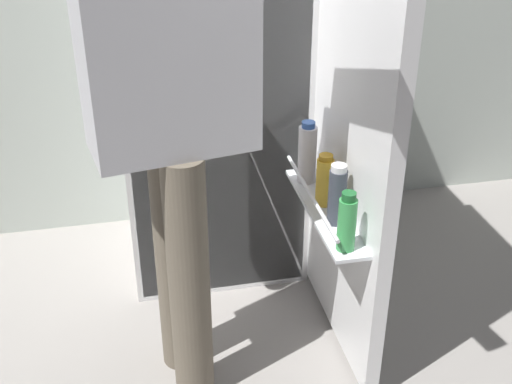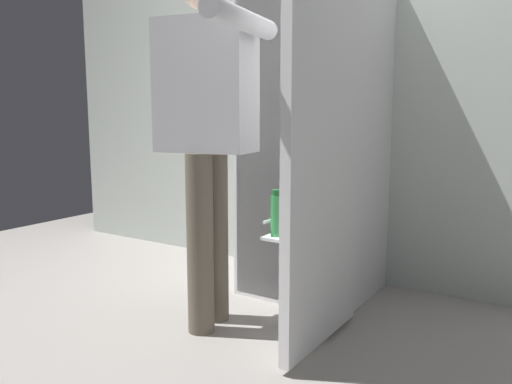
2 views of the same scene
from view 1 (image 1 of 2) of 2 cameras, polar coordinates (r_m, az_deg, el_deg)
name	(u,v)px [view 1 (image 1 of 2)]	position (r m, az deg, el deg)	size (l,w,h in m)	color
ground_plane	(237,334)	(2.37, -1.69, -12.15)	(5.72, 5.72, 0.00)	gray
refrigerator	(214,54)	(2.39, -3.67, 11.77)	(0.70, 1.24, 1.70)	white
person	(173,87)	(1.71, -7.16, 8.96)	(0.62, 0.68, 1.63)	#665B4C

